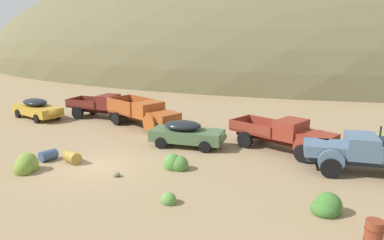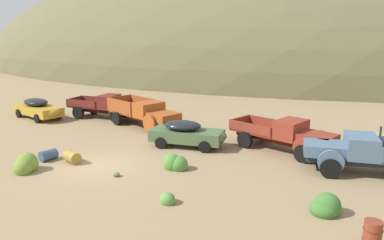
% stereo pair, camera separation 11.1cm
% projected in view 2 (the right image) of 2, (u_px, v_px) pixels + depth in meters
% --- Properties ---
extents(ground_plane, '(300.00, 300.00, 0.00)m').
position_uv_depth(ground_plane, '(98.00, 166.00, 18.97)').
color(ground_plane, '#937A56').
extents(hill_center, '(114.80, 66.24, 39.56)m').
position_uv_depth(hill_center, '(235.00, 68.00, 73.33)').
color(hill_center, brown).
rests_on(hill_center, ground).
extents(car_mustard, '(5.24, 2.82, 1.57)m').
position_uv_depth(car_mustard, '(39.00, 108.00, 29.50)').
color(car_mustard, '#B28928').
rests_on(car_mustard, ground).
extents(truck_oxblood, '(5.82, 2.70, 1.89)m').
position_uv_depth(truck_oxblood, '(108.00, 106.00, 29.48)').
color(truck_oxblood, black).
rests_on(truck_oxblood, ground).
extents(truck_oxide_orange, '(6.57, 3.94, 1.91)m').
position_uv_depth(truck_oxide_orange, '(147.00, 114.00, 26.53)').
color(truck_oxide_orange, '#51220D').
rests_on(truck_oxide_orange, ground).
extents(car_weathered_green, '(4.75, 2.47, 1.57)m').
position_uv_depth(car_weathered_green, '(189.00, 133.00, 22.10)').
color(car_weathered_green, '#47603D').
rests_on(car_weathered_green, ground).
extents(truck_rust_red, '(6.39, 3.71, 1.89)m').
position_uv_depth(truck_rust_red, '(289.00, 135.00, 21.01)').
color(truck_rust_red, '#42140D').
rests_on(truck_rust_red, ground).
extents(truck_chalk_blue, '(6.61, 3.33, 2.16)m').
position_uv_depth(truck_chalk_blue, '(363.00, 154.00, 17.80)').
color(truck_chalk_blue, '#262D39').
rests_on(truck_chalk_blue, ground).
extents(oil_drum_by_truck, '(0.73, 0.97, 0.57)m').
position_uv_depth(oil_drum_by_truck, '(48.00, 155.00, 19.83)').
color(oil_drum_by_truck, '#384C6B').
rests_on(oil_drum_by_truck, ground).
extents(oil_drum_foreground, '(0.60, 0.60, 0.92)m').
position_uv_depth(oil_drum_foreground, '(372.00, 235.00, 11.65)').
color(oil_drum_foreground, brown).
rests_on(oil_drum_foreground, ground).
extents(oil_drum_tipped, '(1.05, 0.86, 0.61)m').
position_uv_depth(oil_drum_tipped, '(72.00, 157.00, 19.43)').
color(oil_drum_tipped, olive).
rests_on(oil_drum_tipped, ground).
extents(bush_front_right, '(1.22, 0.94, 0.92)m').
position_uv_depth(bush_front_right, '(384.00, 140.00, 22.83)').
color(bush_front_right, olive).
rests_on(bush_front_right, ground).
extents(bush_between_trucks, '(0.66, 0.63, 0.59)m').
position_uv_depth(bush_between_trucks, '(167.00, 199.00, 14.83)').
color(bush_between_trucks, '#5B8E42').
rests_on(bush_between_trucks, ground).
extents(bush_lone_scrub, '(1.26, 0.94, 1.01)m').
position_uv_depth(bush_lone_scrub, '(175.00, 164.00, 18.55)').
color(bush_lone_scrub, '#4C8438').
rests_on(bush_lone_scrub, ground).
extents(bush_near_barrel, '(1.19, 1.31, 1.17)m').
position_uv_depth(bush_near_barrel, '(25.00, 166.00, 18.25)').
color(bush_near_barrel, olive).
rests_on(bush_near_barrel, ground).
extents(bush_front_left, '(1.13, 1.08, 1.05)m').
position_uv_depth(bush_front_left, '(326.00, 208.00, 13.92)').
color(bush_front_left, '#3D702D').
rests_on(bush_front_left, ground).
extents(rock_small, '(0.39, 0.29, 0.23)m').
position_uv_depth(rock_small, '(116.00, 174.00, 17.60)').
color(rock_small, '#696B52').
rests_on(rock_small, ground).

